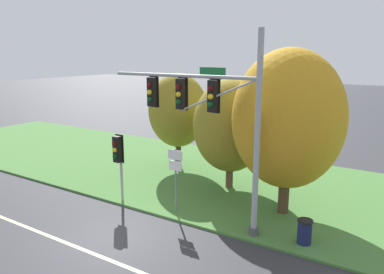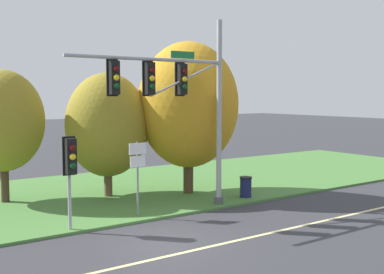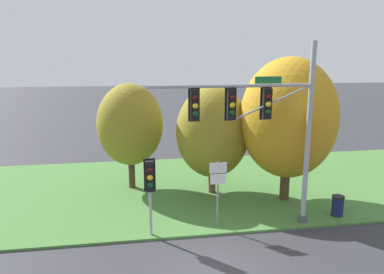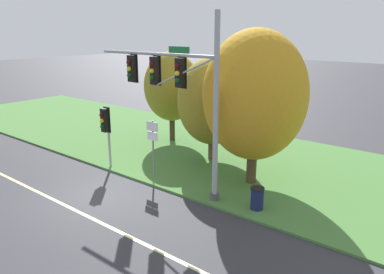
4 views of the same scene
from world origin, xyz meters
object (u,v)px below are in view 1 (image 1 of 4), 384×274
at_px(route_sign_post, 175,170).
at_px(tree_left_of_mast, 231,126).
at_px(tree_behind_signpost, 288,119).
at_px(pedestrian_signal_near_kerb, 118,153).
at_px(traffic_signal_mast, 209,111).
at_px(trash_bin, 305,231).
at_px(tree_nearest_road, 178,110).

distance_m(route_sign_post, tree_left_of_mast, 4.27).
bearing_deg(route_sign_post, tree_behind_signpost, 31.22).
bearing_deg(pedestrian_signal_near_kerb, route_sign_post, 10.19).
height_order(pedestrian_signal_near_kerb, tree_left_of_mast, tree_left_of_mast).
xyz_separation_m(traffic_signal_mast, route_sign_post, (-1.78, 0.21, -2.77)).
relative_size(tree_left_of_mast, trash_bin, 6.07).
bearing_deg(route_sign_post, tree_nearest_road, 123.35).
relative_size(route_sign_post, tree_behind_signpost, 0.40).
distance_m(tree_nearest_road, tree_left_of_mast, 4.46).
height_order(tree_left_of_mast, tree_behind_signpost, tree_behind_signpost).
height_order(traffic_signal_mast, tree_behind_signpost, traffic_signal_mast).
distance_m(pedestrian_signal_near_kerb, tree_behind_signpost, 7.73).
bearing_deg(tree_nearest_road, tree_behind_signpost, -21.33).
bearing_deg(trash_bin, pedestrian_signal_near_kerb, -175.47).
bearing_deg(traffic_signal_mast, tree_nearest_road, 133.49).
xyz_separation_m(tree_left_of_mast, tree_behind_signpost, (3.43, -1.54, 0.89)).
distance_m(traffic_signal_mast, tree_left_of_mast, 4.57).
bearing_deg(route_sign_post, pedestrian_signal_near_kerb, -169.81).
relative_size(traffic_signal_mast, tree_behind_signpost, 1.09).
xyz_separation_m(tree_nearest_road, trash_bin, (9.23, -5.28, -3.05)).
xyz_separation_m(tree_behind_signpost, trash_bin, (1.59, -2.30, -3.69)).
bearing_deg(pedestrian_signal_near_kerb, tree_nearest_road, 96.93).
bearing_deg(pedestrian_signal_near_kerb, trash_bin, 4.53).
xyz_separation_m(pedestrian_signal_near_kerb, trash_bin, (8.50, 0.67, -1.89)).
bearing_deg(trash_bin, tree_left_of_mast, 142.62).
height_order(traffic_signal_mast, trash_bin, traffic_signal_mast).
bearing_deg(pedestrian_signal_near_kerb, traffic_signal_mast, 3.80).
bearing_deg(trash_bin, route_sign_post, -178.38).
bearing_deg(tree_behind_signpost, tree_nearest_road, 158.67).
relative_size(tree_nearest_road, tree_left_of_mast, 1.02).
bearing_deg(tree_left_of_mast, tree_behind_signpost, -24.15).
bearing_deg(tree_left_of_mast, trash_bin, -37.38).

